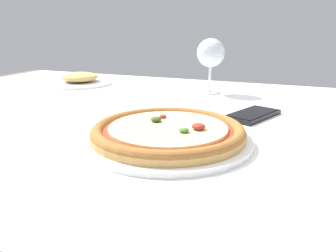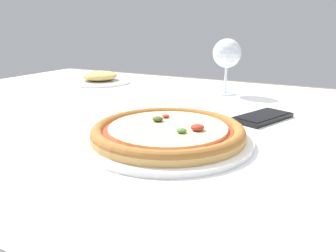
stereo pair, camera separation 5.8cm
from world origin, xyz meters
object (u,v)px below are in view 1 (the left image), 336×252
object	(u,v)px
wine_glass_far_left	(211,54)
side_plate	(80,80)
dining_table	(117,139)
cell_phone	(253,115)
pizza_plate	(168,133)

from	to	relation	value
wine_glass_far_left	side_plate	world-z (taller)	wine_glass_far_left
dining_table	side_plate	size ratio (longest dim) A/B	6.49
wine_glass_far_left	cell_phone	xyz separation A→B (m)	(0.16, -0.24, -0.11)
dining_table	cell_phone	distance (m)	0.35
dining_table	wine_glass_far_left	xyz separation A→B (m)	(0.17, 0.29, 0.20)
cell_phone	side_plate	distance (m)	0.67
dining_table	side_plate	distance (m)	0.41
pizza_plate	wine_glass_far_left	xyz separation A→B (m)	(-0.05, 0.47, 0.10)
wine_glass_far_left	side_plate	distance (m)	0.48
cell_phone	side_plate	size ratio (longest dim) A/B	0.74
pizza_plate	wine_glass_far_left	distance (m)	0.48
dining_table	cell_phone	world-z (taller)	cell_phone
dining_table	cell_phone	bearing A→B (deg)	8.20
dining_table	cell_phone	size ratio (longest dim) A/B	8.76
wine_glass_far_left	pizza_plate	bearing A→B (deg)	-84.39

